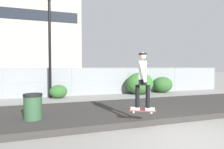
{
  "coord_description": "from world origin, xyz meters",
  "views": [
    {
      "loc": [
        -3.29,
        -3.82,
        1.88
      ],
      "look_at": [
        -0.09,
        5.97,
        1.48
      ],
      "focal_mm": 29.82,
      "sensor_mm": 36.0,
      "label": 1
    }
  ],
  "objects": [
    {
      "name": "ground_plane",
      "position": [
        0.0,
        0.0,
        0.0
      ],
      "size": [
        120.0,
        120.0,
        0.0
      ],
      "primitive_type": "plane",
      "color": "gray"
    },
    {
      "name": "street_lamp",
      "position": [
        -3.36,
        8.05,
        3.93
      ],
      "size": [
        0.44,
        0.44,
        6.24
      ],
      "color": "black",
      "rests_on": "ground_plane"
    },
    {
      "name": "trash_bin",
      "position": [
        -3.87,
        2.61,
        0.52
      ],
      "size": [
        0.59,
        0.59,
        1.03
      ],
      "color": "#2D5133",
      "rests_on": "ground_plane"
    },
    {
      "name": "shrub_right",
      "position": [
        4.6,
        8.14,
        0.59
      ],
      "size": [
        1.52,
        1.24,
        1.17
      ],
      "color": "#2D5B28",
      "rests_on": "ground_plane"
    },
    {
      "name": "library_building",
      "position": [
        -8.51,
        47.68,
        11.18
      ],
      "size": [
        24.91,
        10.28,
        22.36
      ],
      "color": "#9E9384",
      "rests_on": "ground_plane"
    },
    {
      "name": "parked_car_mid",
      "position": [
        2.57,
        11.22,
        0.84
      ],
      "size": [
        4.43,
        2.0,
        1.66
      ],
      "color": "black",
      "rests_on": "ground_plane"
    },
    {
      "name": "shrub_center",
      "position": [
        2.57,
        7.86,
        0.75
      ],
      "size": [
        1.94,
        1.59,
        1.5
      ],
      "color": "#336B2D",
      "rests_on": "ground_plane"
    },
    {
      "name": "chain_fence",
      "position": [
        0.0,
        8.55,
        0.93
      ],
      "size": [
        20.05,
        0.06,
        1.85
      ],
      "color": "gray",
      "rests_on": "ground_plane"
    },
    {
      "name": "skateboard",
      "position": [
        -0.68,
        1.18,
        0.57
      ],
      "size": [
        0.8,
        0.55,
        0.07
      ],
      "color": "#B22D2D"
    },
    {
      "name": "skater",
      "position": [
        -0.68,
        1.18,
        1.57
      ],
      "size": [
        0.68,
        0.62,
        1.75
      ],
      "color": "#B2ADA8",
      "rests_on": "skateboard"
    },
    {
      "name": "shrub_left",
      "position": [
        -2.9,
        7.9,
        0.4
      ],
      "size": [
        1.05,
        0.86,
        0.81
      ],
      "color": "#2D5B28",
      "rests_on": "ground_plane"
    },
    {
      "name": "gravel_berm",
      "position": [
        0.0,
        3.28,
        0.1
      ],
      "size": [
        15.2,
        3.86,
        0.2
      ],
      "primitive_type": "cube",
      "color": "#33302D",
      "rests_on": "ground_plane"
    },
    {
      "name": "parked_car_near",
      "position": [
        -2.78,
        11.33,
        0.84
      ],
      "size": [
        4.52,
        2.2,
        1.66
      ],
      "color": "maroon",
      "rests_on": "ground_plane"
    }
  ]
}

